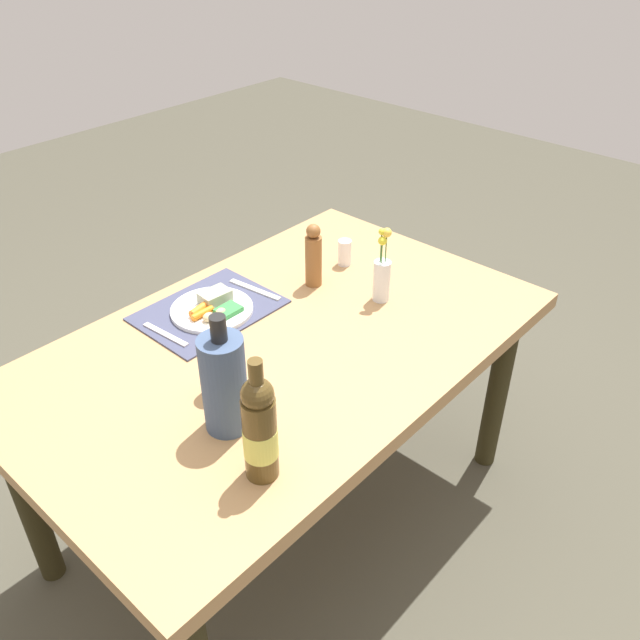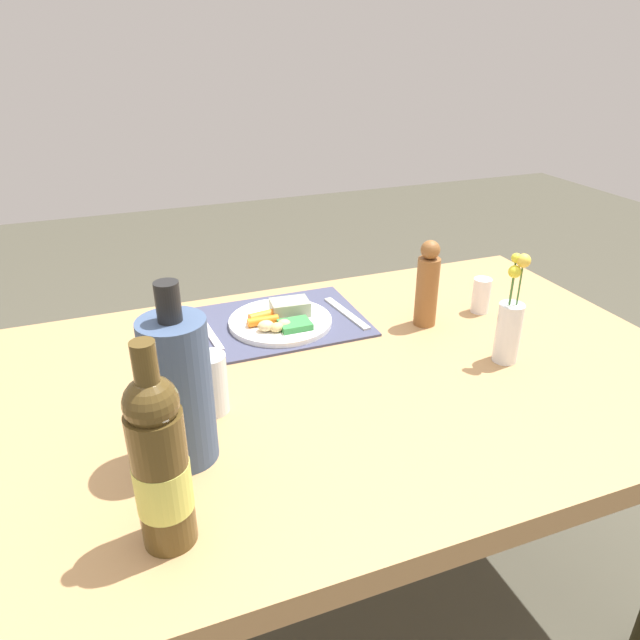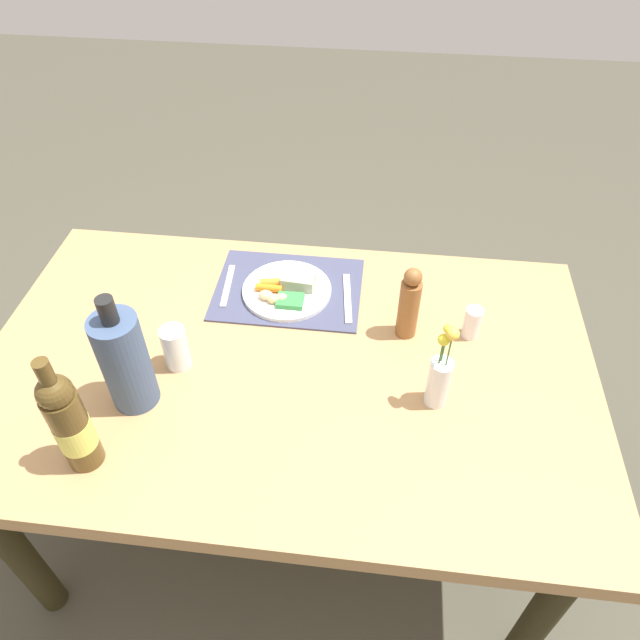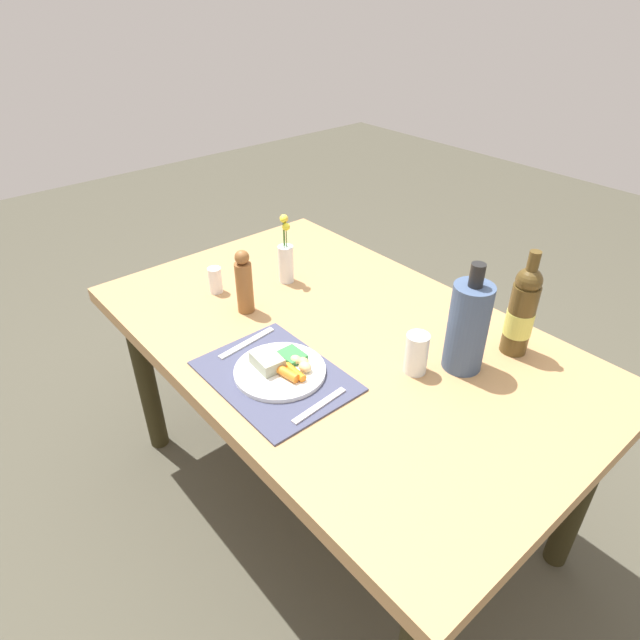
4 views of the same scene
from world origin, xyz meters
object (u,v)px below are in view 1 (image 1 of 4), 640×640
at_px(cooler_bottle, 224,383).
at_px(knife, 165,334).
at_px(dinner_plate, 213,308).
at_px(dining_table, 282,364).
at_px(salt_shaker, 345,253).
at_px(fork, 255,290).
at_px(wine_bottle, 260,429).
at_px(pepper_mill, 313,256).
at_px(flower_vase, 382,276).
at_px(water_tumbler, 217,375).

bearing_deg(cooler_bottle, knife, -106.76).
height_order(dinner_plate, knife, dinner_plate).
xyz_separation_m(dining_table, salt_shaker, (-0.44, -0.15, 0.13)).
height_order(fork, wine_bottle, wine_bottle).
distance_m(dinner_plate, pepper_mill, 0.35).
relative_size(flower_vase, water_tumbler, 2.07).
bearing_deg(dinner_plate, cooler_bottle, 53.69).
relative_size(knife, salt_shaker, 1.96).
relative_size(wine_bottle, salt_shaker, 3.51).
height_order(knife, pepper_mill, pepper_mill).
bearing_deg(fork, knife, -8.85).
bearing_deg(cooler_bottle, salt_shaker, -159.18).
relative_size(dining_table, flower_vase, 6.27).
bearing_deg(pepper_mill, fork, -33.33).
distance_m(dinner_plate, knife, 0.17).
height_order(fork, flower_vase, flower_vase).
bearing_deg(dinner_plate, water_tumbler, 51.67).
relative_size(pepper_mill, cooler_bottle, 0.67).
bearing_deg(cooler_bottle, fork, -139.48).
xyz_separation_m(knife, salt_shaker, (-0.65, 0.11, 0.03)).
relative_size(pepper_mill, salt_shaker, 2.38).
bearing_deg(salt_shaker, dining_table, 18.12).
relative_size(dinner_plate, water_tumbler, 2.11).
xyz_separation_m(cooler_bottle, salt_shaker, (-0.77, -0.29, -0.08)).
xyz_separation_m(dining_table, flower_vase, (-0.35, 0.08, 0.17)).
bearing_deg(wine_bottle, knife, -106.71).
xyz_separation_m(dinner_plate, fork, (-0.16, 0.00, -0.01)).
xyz_separation_m(knife, cooler_bottle, (0.12, 0.40, 0.12)).
bearing_deg(knife, fork, 173.55).
bearing_deg(water_tumbler, cooler_bottle, 59.22).
relative_size(dinner_plate, fork, 1.25).
relative_size(water_tumbler, cooler_bottle, 0.37).
distance_m(knife, water_tumbler, 0.29).
bearing_deg(flower_vase, fork, -54.25).
bearing_deg(salt_shaker, flower_vase, 67.48).
distance_m(dining_table, cooler_bottle, 0.41).
xyz_separation_m(fork, salt_shaker, (-0.32, 0.09, 0.03)).
bearing_deg(water_tumbler, pepper_mill, -162.45).
xyz_separation_m(flower_vase, water_tumbler, (0.61, -0.04, -0.03)).
height_order(dining_table, wine_bottle, wine_bottle).
xyz_separation_m(pepper_mill, salt_shaker, (-0.16, -0.01, -0.06)).
distance_m(dinner_plate, fork, 0.16).
bearing_deg(knife, salt_shaker, 166.44).
height_order(water_tumbler, pepper_mill, pepper_mill).
bearing_deg(flower_vase, water_tumbler, -3.78).
distance_m(fork, flower_vase, 0.39).
distance_m(knife, salt_shaker, 0.66).
relative_size(fork, water_tumbler, 1.68).
bearing_deg(dinner_plate, wine_bottle, 58.88).
bearing_deg(knife, pepper_mill, 162.38).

